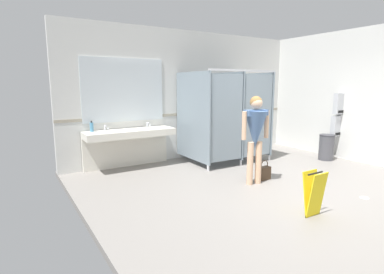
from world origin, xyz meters
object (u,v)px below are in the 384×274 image
(soap_dispenser, at_px, (92,127))
(trash_bin, at_px, (326,147))
(paper_towel_dispenser_upper, at_px, (340,104))
(paper_towel_dispenser_lower, at_px, (337,126))
(wet_floor_sign, at_px, (314,193))
(person_standing, at_px, (255,130))
(handbag, at_px, (264,173))

(soap_dispenser, bearing_deg, trash_bin, -20.68)
(paper_towel_dispenser_upper, bearing_deg, soap_dispenser, 160.68)
(paper_towel_dispenser_upper, distance_m, paper_towel_dispenser_lower, 0.53)
(soap_dispenser, relative_size, wet_floor_sign, 0.36)
(person_standing, bearing_deg, paper_towel_dispenser_lower, 8.39)
(paper_towel_dispenser_upper, relative_size, soap_dispenser, 2.25)
(handbag, bearing_deg, wet_floor_sign, -111.52)
(wet_floor_sign, bearing_deg, handbag, 68.48)
(person_standing, bearing_deg, wet_floor_sign, -100.31)
(paper_towel_dispenser_upper, bearing_deg, handbag, -172.89)
(person_standing, bearing_deg, handbag, 13.39)
(paper_towel_dispenser_upper, height_order, trash_bin, paper_towel_dispenser_upper)
(paper_towel_dispenser_lower, height_order, person_standing, person_standing)
(trash_bin, relative_size, soap_dispenser, 2.76)
(trash_bin, xyz_separation_m, soap_dispenser, (-4.89, 1.85, 0.62))
(soap_dispenser, height_order, wet_floor_sign, soap_dispenser)
(paper_towel_dispenser_upper, bearing_deg, wet_floor_sign, -150.85)
(handbag, distance_m, soap_dispenser, 3.46)
(handbag, relative_size, soap_dispenser, 1.72)
(paper_towel_dispenser_lower, bearing_deg, handbag, -172.23)
(paper_towel_dispenser_lower, relative_size, soap_dispenser, 2.24)
(person_standing, relative_size, soap_dispenser, 7.17)
(trash_bin, bearing_deg, handbag, -171.74)
(person_standing, bearing_deg, paper_towel_dispenser_upper, 7.81)
(paper_towel_dispenser_upper, height_order, paper_towel_dispenser_lower, paper_towel_dispenser_upper)
(paper_towel_dispenser_upper, relative_size, handbag, 1.31)
(paper_towel_dispenser_upper, height_order, handbag, paper_towel_dispenser_upper)
(paper_towel_dispenser_lower, bearing_deg, wet_floor_sign, -150.44)
(handbag, bearing_deg, soap_dispenser, 139.57)
(soap_dispenser, bearing_deg, paper_towel_dispenser_upper, -19.32)
(trash_bin, bearing_deg, wet_floor_sign, -147.79)
(paper_towel_dispenser_lower, bearing_deg, soap_dispenser, 160.99)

